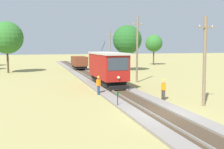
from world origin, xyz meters
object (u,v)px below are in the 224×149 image
object	(u,v)px
trackside_signal_marker	(118,98)
tree_right_near	(154,43)
utility_pole_mid	(110,51)
freight_car	(79,62)
utility_pole_near_tram	(137,49)
track_worker	(163,89)
tree_left_near	(127,40)
tree_right_far	(7,38)
red_tram	(107,67)
utility_pole_foreground	(205,61)
second_worker	(99,84)

from	to	relation	value
trackside_signal_marker	tree_right_near	distance (m)	43.37
utility_pole_mid	tree_right_near	xyz separation A→B (m)	(15.27, 13.94, 1.51)
freight_car	utility_pole_near_tram	bearing A→B (deg)	-75.83
utility_pole_near_tram	tree_right_near	bearing A→B (deg)	59.44
freight_car	track_worker	world-z (taller)	freight_car
trackside_signal_marker	tree_left_near	xyz separation A→B (m)	(10.28, 25.42, 5.03)
tree_right_near	tree_right_far	bearing A→B (deg)	-163.72
red_tram	utility_pole_foreground	bearing A→B (deg)	-68.54
utility_pole_mid	trackside_signal_marker	world-z (taller)	utility_pole_mid
tree_left_near	second_worker	bearing A→B (deg)	-117.17
freight_car	tree_left_near	size ratio (longest dim) A/B	0.62
utility_pole_near_tram	track_worker	xyz separation A→B (m)	(-1.94, -10.28, -3.20)
tree_left_near	tree_right_far	world-z (taller)	tree_right_far
track_worker	utility_pole_mid	bearing A→B (deg)	27.60
utility_pole_mid	red_tram	bearing A→B (deg)	-107.74
red_tram	tree_left_near	world-z (taller)	tree_left_near
freight_car	second_worker	world-z (taller)	freight_car
red_tram	tree_right_near	world-z (taller)	tree_right_near
red_tram	trackside_signal_marker	bearing A→B (deg)	-101.57
red_tram	tree_left_near	xyz separation A→B (m)	(8.29, 15.70, 3.50)
tree_left_near	tree_right_near	distance (m)	16.44
red_tram	utility_pole_mid	bearing A→B (deg)	72.26
second_worker	tree_left_near	distance (m)	23.42
utility_pole_near_tram	track_worker	size ratio (longest dim) A/B	4.58
utility_pole_near_tram	tree_right_far	size ratio (longest dim) A/B	0.95
tree_left_near	tree_right_far	bearing A→B (deg)	172.87
red_tram	utility_pole_mid	xyz separation A→B (m)	(4.37, 13.65, 1.53)
red_tram	tree_right_far	size ratio (longest dim) A/B	0.99
utility_pole_near_tram	freight_car	bearing A→B (deg)	104.17
freight_car	tree_left_near	bearing A→B (deg)	-22.00
second_worker	tree_right_far	distance (m)	25.58
tree_left_near	trackside_signal_marker	bearing A→B (deg)	-112.01
tree_left_near	tree_right_near	bearing A→B (deg)	46.34
red_tram	second_worker	world-z (taller)	red_tram
freight_car	tree_right_far	bearing A→B (deg)	-176.36
red_tram	utility_pole_near_tram	bearing A→B (deg)	21.70
freight_car	tree_right_far	xyz separation A→B (m)	(-12.26, -0.78, 4.38)
red_tram	freight_car	world-z (taller)	red_tram
utility_pole_near_tram	tree_right_near	distance (m)	30.04
second_worker	trackside_signal_marker	bearing A→B (deg)	73.22
utility_pole_foreground	utility_pole_mid	distance (m)	24.76
second_worker	utility_pole_foreground	bearing A→B (deg)	116.64
utility_pole_foreground	tree_right_near	xyz separation A→B (m)	(15.27, 38.71, 1.81)
trackside_signal_marker	tree_right_far	distance (m)	30.28
utility_pole_foreground	tree_right_far	world-z (taller)	tree_right_far
utility_pole_near_tram	tree_right_far	bearing A→B (deg)	135.17
utility_pole_near_tram	trackside_signal_marker	distance (m)	13.57
freight_car	tree_right_near	bearing A→B (deg)	23.50
red_tram	trackside_signal_marker	xyz separation A→B (m)	(-1.99, -9.72, -1.53)
utility_pole_mid	second_worker	bearing A→B (deg)	-109.65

